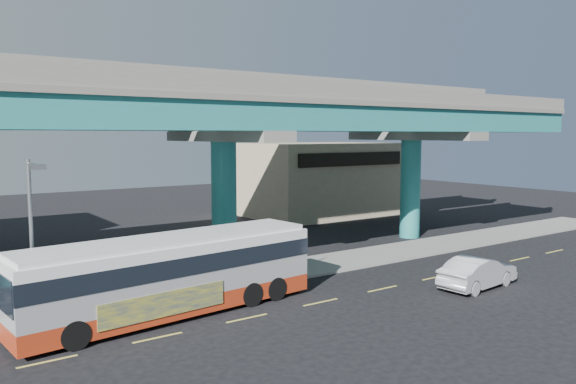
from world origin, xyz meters
TOP-DOWN VIEW (x-y plane):
  - ground at (0.00, 0.00)m, footprint 120.00×120.00m
  - sidewalk at (0.00, 5.50)m, footprint 70.00×4.00m
  - lane_markings at (-0.00, -0.30)m, footprint 58.00×0.12m
  - viaduct at (-0.00, 9.11)m, footprint 52.00×12.40m
  - building_beige at (18.00, 22.98)m, footprint 14.00×10.23m
  - transit_bus at (-6.40, 1.98)m, footprint 13.65×4.23m
  - sedan at (8.12, -2.94)m, footprint 2.62×5.24m
  - street_lamp at (-11.56, 3.47)m, footprint 0.50×2.23m
  - stop_sign at (1.79, 4.18)m, footprint 0.74×0.40m

SIDE VIEW (x-z plane):
  - ground at x=0.00m, z-range 0.00..0.00m
  - lane_markings at x=0.00m, z-range 0.00..0.01m
  - sidewalk at x=0.00m, z-range 0.00..0.15m
  - sedan at x=8.12m, z-range 0.00..1.62m
  - transit_bus at x=-6.40m, z-range 0.17..3.62m
  - stop_sign at x=1.79m, z-range 0.76..3.48m
  - building_beige at x=18.00m, z-range 0.01..7.01m
  - street_lamp at x=-11.56m, z-range 1.22..7.89m
  - viaduct at x=0.00m, z-range 3.29..14.99m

